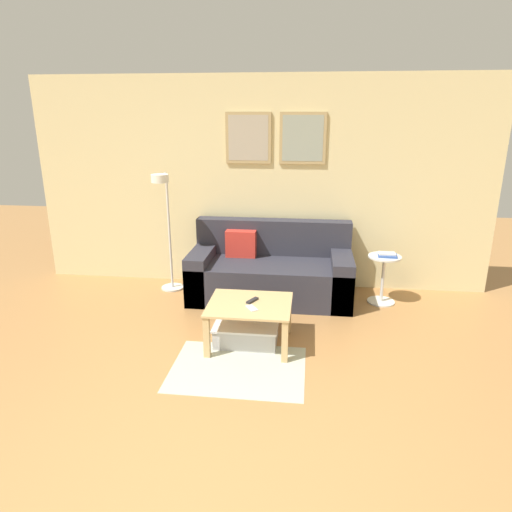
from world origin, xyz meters
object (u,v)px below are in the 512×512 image
Objects in this scene: coffee_table at (250,311)px; cell_phone at (252,308)px; couch at (270,272)px; storage_bin at (246,333)px; floor_lamp at (165,217)px; remote_control at (252,300)px; book_stack at (387,255)px; side_table at (383,275)px.

cell_phone reaches higher than coffee_table.
couch is at bearing 85.79° from coffee_table.
couch is 1.22m from storage_bin.
storage_bin is at bearing 174.94° from coffee_table.
floor_lamp is at bearing 133.68° from storage_bin.
floor_lamp is 1.71m from remote_control.
floor_lamp is at bearing -179.06° from couch.
floor_lamp is at bearing 164.42° from remote_control.
cell_phone reaches higher than storage_bin.
book_stack reaches higher than remote_control.
book_stack is (1.45, 1.17, 0.48)m from storage_bin.
floor_lamp reaches higher than book_stack.
side_table is at bearing 39.36° from storage_bin.
storage_bin is 1.92m from book_stack.
storage_bin is at bearing -46.32° from floor_lamp.
remote_control is (-0.07, -1.15, 0.12)m from couch.
storage_bin is 0.42× the size of floor_lamp.
floor_lamp reaches higher than couch.
couch is at bearing 84.10° from storage_bin.
remote_control is at bearing 62.75° from cell_phone.
storage_bin is 1.83m from floor_lamp.
book_stack is at bearing -1.26° from couch.
book_stack reaches higher than side_table.
floor_lamp is at bearing 179.85° from side_table.
couch is at bearing 54.55° from cell_phone.
cell_phone is (1.19, -1.29, -0.52)m from floor_lamp.
side_table is (1.39, 1.17, 0.00)m from coffee_table.
couch is 1.30m from side_table.
floor_lamp is at bearing 99.67° from cell_phone.
side_table is 1.77m from remote_control.
side_table is at bearing 10.29° from cell_phone.
floor_lamp is 2.60m from book_stack.
storage_bin is 1.86m from side_table.
cell_phone is (-1.38, -1.28, -0.16)m from book_stack.
floor_lamp reaches higher than cell_phone.
book_stack is at bearing -4.43° from side_table.
book_stack reaches higher than coffee_table.
coffee_table is 1.85m from book_stack.
couch is at bearing 0.94° from floor_lamp.
coffee_table is 5.55× the size of cell_phone.
book_stack reaches higher than cell_phone.
book_stack is (0.02, -0.00, 0.24)m from side_table.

